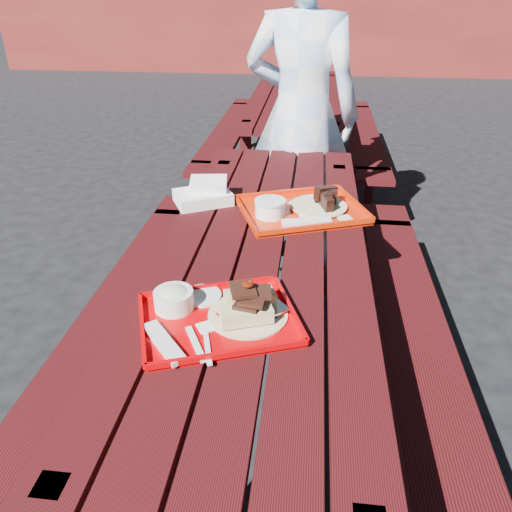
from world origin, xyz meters
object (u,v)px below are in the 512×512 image
object	(u,v)px
picnic_table_near	(261,298)
person	(301,115)
picnic_table_far	(296,116)
near_tray	(217,309)
far_tray	(300,208)

from	to	relation	value
picnic_table_near	person	world-z (taller)	person
picnic_table_far	person	distance (m)	1.49
near_tray	far_tray	distance (m)	0.78
picnic_table_far	far_tray	bearing A→B (deg)	-87.14
far_tray	near_tray	bearing A→B (deg)	-105.23
near_tray	person	distance (m)	1.77
picnic_table_near	far_tray	xyz separation A→B (m)	(0.12, 0.35, 0.21)
picnic_table_far	person	bearing A→B (deg)	-86.76
near_tray	picnic_table_far	bearing A→B (deg)	88.54
picnic_table_near	picnic_table_far	world-z (taller)	same
picnic_table_far	far_tray	distance (m)	2.46
picnic_table_far	far_tray	xyz separation A→B (m)	(0.12, -2.45, 0.21)
picnic_table_near	far_tray	world-z (taller)	far_tray
person	far_tray	bearing A→B (deg)	104.38
picnic_table_far	near_tray	size ratio (longest dim) A/B	4.70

